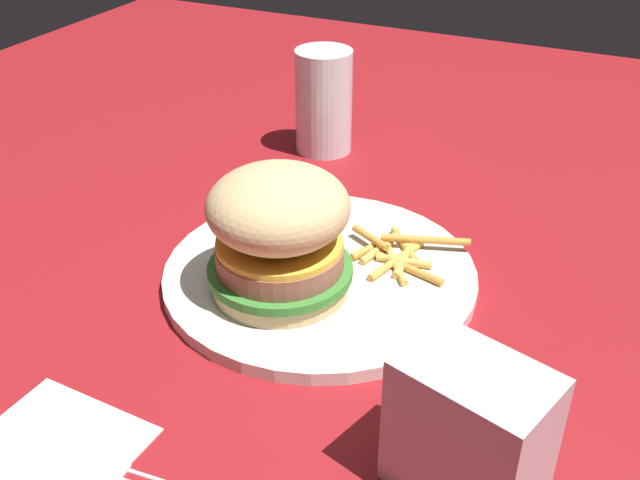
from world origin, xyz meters
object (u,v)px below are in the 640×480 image
object	(u,v)px
fries_pile	(398,253)
drink_glass	(324,107)
sandwich	(279,232)
fork	(48,452)
napkin	(46,454)
napkin_dispenser	(469,432)
plate	(320,274)

from	to	relation	value
fries_pile	drink_glass	distance (m)	0.27
sandwich	fork	bearing A→B (deg)	-104.52
napkin	drink_glass	world-z (taller)	drink_glass
napkin_dispenser	plate	bearing A→B (deg)	-26.71
napkin	fork	world-z (taller)	fork
fork	napkin	bearing A→B (deg)	-175.28
fork	drink_glass	world-z (taller)	drink_glass
fork	napkin_dispenser	distance (m)	0.28
napkin_dispenser	napkin	bearing A→B (deg)	36.58
sandwich	napkin	distance (m)	0.24
fries_pile	plate	bearing A→B (deg)	-140.95
plate	fork	xyz separation A→B (m)	(-0.08, -0.26, -0.00)
plate	fries_pile	bearing A→B (deg)	39.05
sandwich	napkin_dispenser	xyz separation A→B (m)	(0.20, -0.13, -0.02)
sandwich	napkin_dispenser	distance (m)	0.24
sandwich	napkin	bearing A→B (deg)	-104.89
sandwich	fork	xyz separation A→B (m)	(-0.06, -0.22, -0.06)
plate	fries_pile	distance (m)	0.07
plate	sandwich	xyz separation A→B (m)	(-0.02, -0.04, 0.06)
plate	sandwich	distance (m)	0.08
drink_glass	sandwich	bearing A→B (deg)	-71.78
sandwich	plate	bearing A→B (deg)	66.18
sandwich	drink_glass	distance (m)	0.31
fries_pile	napkin_dispenser	xyz separation A→B (m)	(0.12, -0.22, 0.03)
napkin	fork	xyz separation A→B (m)	(0.00, 0.00, 0.00)
drink_glass	napkin_dispenser	distance (m)	0.52
sandwich	fries_pile	size ratio (longest dim) A/B	1.18
fork	drink_glass	xyz separation A→B (m)	(-0.04, 0.52, 0.05)
plate	sandwich	size ratio (longest dim) A/B	2.26
sandwich	drink_glass	bearing A→B (deg)	108.22
plate	fries_pile	world-z (taller)	fries_pile
plate	napkin	size ratio (longest dim) A/B	2.55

